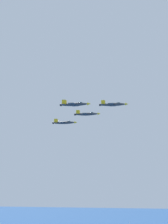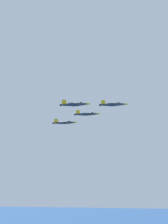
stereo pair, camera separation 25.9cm
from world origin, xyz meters
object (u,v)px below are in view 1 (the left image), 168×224
object	(u,v)px
jet_right_wingman	(75,104)
jet_left_outer	(64,123)
jet_lead	(113,104)
jet_left_wingman	(87,114)

from	to	relation	value
jet_right_wingman	jet_left_outer	distance (m)	53.21
jet_lead	jet_right_wingman	world-z (taller)	jet_lead
jet_left_wingman	jet_right_wingman	xyz separation A→B (m)	(32.94, -1.27, 0.45)
jet_left_wingman	jet_right_wingman	world-z (taller)	jet_right_wingman
jet_right_wingman	jet_left_outer	bearing A→B (deg)	112.26
jet_lead	jet_right_wingman	xyz separation A→B (m)	(15.72, -20.01, -2.11)
jet_lead	jet_right_wingman	bearing A→B (deg)	-140.67
jet_left_wingman	jet_right_wingman	size ratio (longest dim) A/B	0.96
jet_right_wingman	jet_left_outer	size ratio (longest dim) A/B	1.01
jet_lead	jet_left_wingman	xyz separation A→B (m)	(-17.21, -18.74, -2.55)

